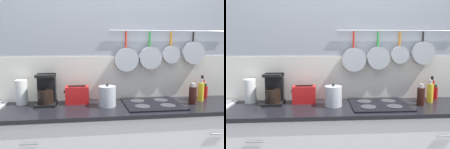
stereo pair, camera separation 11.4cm
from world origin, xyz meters
TOP-DOWN VIEW (x-y plane):
  - wall_back at (0.00, 0.32)m, footprint 7.20×0.15m
  - countertop at (0.00, 0.00)m, footprint 3.17×0.57m
  - paper_towel_roll at (-0.95, 0.19)m, footprint 0.11×0.11m
  - coffee_maker at (-0.71, 0.16)m, footprint 0.19×0.21m
  - toaster at (-0.42, 0.16)m, footprint 0.24×0.13m
  - kettle at (-0.14, 0.02)m, footprint 0.16×0.16m
  - cooktop at (0.29, 0.03)m, footprint 0.53×0.49m
  - bottle_vinegar at (0.68, -0.01)m, footprint 0.07×0.07m
  - bottle_sesame_oil at (0.75, 0.15)m, footprint 0.05×0.05m
  - bottle_cooking_wine at (0.81, 0.08)m, footprint 0.06×0.06m
  - bottle_dish_soap at (0.88, 0.18)m, footprint 0.05×0.05m
  - bottle_hot_sauce at (0.94, 0.21)m, footprint 0.05×0.05m

SIDE VIEW (x-z plane):
  - countertop at x=0.00m, z-range 0.89..0.93m
  - cooktop at x=0.29m, z-range 0.93..0.94m
  - bottle_hot_sauce at x=0.94m, z-range 0.92..1.07m
  - bottle_sesame_oil at x=0.75m, z-range 0.92..1.09m
  - toaster at x=-0.42m, z-range 0.93..1.10m
  - bottle_vinegar at x=0.68m, z-range 0.91..1.12m
  - kettle at x=-0.14m, z-range 0.91..1.13m
  - bottle_cooking_wine at x=0.81m, z-range 0.91..1.14m
  - bottle_dish_soap at x=0.88m, z-range 0.91..1.16m
  - paper_towel_roll at x=-0.95m, z-range 0.93..1.16m
  - coffee_maker at x=-0.71m, z-range 0.90..1.19m
  - wall_back at x=0.00m, z-range -0.02..2.58m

